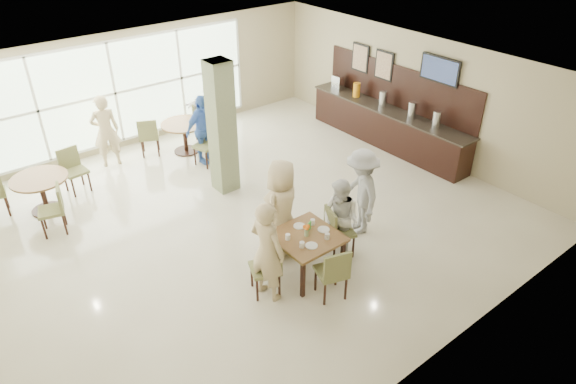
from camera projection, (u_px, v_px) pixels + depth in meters
ground at (242, 218)px, 10.10m from camera, size 10.00×10.00×0.00m
room_shell at (238, 140)px, 9.21m from camera, size 10.00×10.00×10.00m
window_bank at (115, 93)px, 12.08m from camera, size 7.00×0.04×7.00m
column at (222, 128)px, 10.38m from camera, size 0.45×0.45×2.80m
main_table at (306, 240)px, 8.38m from camera, size 1.02×1.02×0.75m
round_table_left at (41, 186)px, 10.05m from camera, size 1.08×1.08×0.75m
round_table_right at (184, 130)px, 12.30m from camera, size 1.09×1.09×0.75m
chairs_main_table at (304, 249)px, 8.48m from camera, size 2.19×1.91×0.95m
chairs_table_left at (40, 191)px, 10.06m from camera, size 2.07×1.85×0.95m
chairs_table_right at (186, 133)px, 12.36m from camera, size 2.14×1.93×0.95m
tabletop_clutter at (308, 233)px, 8.31m from camera, size 0.77×0.73×0.21m
buffet_counter at (387, 124)px, 12.65m from camera, size 0.64×4.70×1.95m
wall_tv at (440, 70)px, 11.21m from camera, size 0.06×1.00×0.58m
framed_art_a at (384, 65)px, 12.44m from camera, size 0.05×0.55×0.70m
framed_art_b at (360, 58)px, 12.97m from camera, size 0.05×0.55×0.70m
teen_left at (267, 251)px, 7.81m from camera, size 0.53×0.70×1.73m
teen_far at (282, 208)px, 8.78m from camera, size 0.98×0.75×1.78m
teen_right at (340, 219)px, 8.76m from camera, size 0.65×0.79×1.47m
teen_standing at (361, 192)px, 9.34m from camera, size 1.01×1.24×1.68m
adult_a at (203, 129)px, 11.74m from camera, size 1.05×0.73×1.63m
adult_b at (213, 112)px, 12.59m from camera, size 1.07×1.67×1.67m
adult_standing at (106, 131)px, 11.58m from camera, size 0.69×0.52×1.70m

